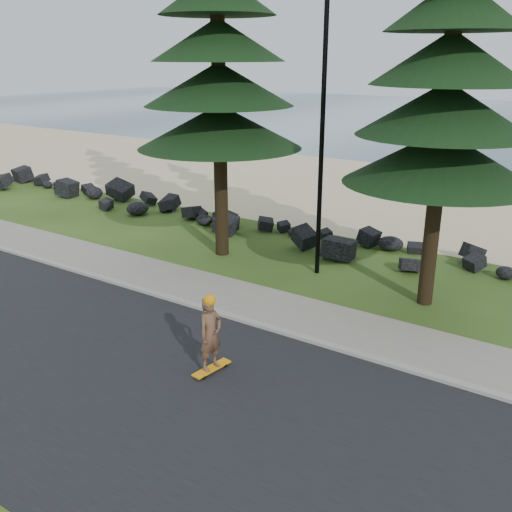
# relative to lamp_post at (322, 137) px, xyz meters

# --- Properties ---
(ground) EXTENTS (160.00, 160.00, 0.00)m
(ground) POSITION_rel_lamp_post_xyz_m (0.00, -3.20, -4.13)
(ground) COLOR #2D4716
(ground) RESTS_ON ground
(road) EXTENTS (160.00, 7.00, 0.02)m
(road) POSITION_rel_lamp_post_xyz_m (0.00, -7.70, -4.12)
(road) COLOR black
(road) RESTS_ON ground
(kerb) EXTENTS (160.00, 0.20, 0.10)m
(kerb) POSITION_rel_lamp_post_xyz_m (0.00, -4.10, -4.08)
(kerb) COLOR #9C988C
(kerb) RESTS_ON ground
(sidewalk) EXTENTS (160.00, 2.00, 0.08)m
(sidewalk) POSITION_rel_lamp_post_xyz_m (0.00, -3.00, -4.09)
(sidewalk) COLOR gray
(sidewalk) RESTS_ON ground
(beach_sand) EXTENTS (160.00, 15.00, 0.01)m
(beach_sand) POSITION_rel_lamp_post_xyz_m (0.00, 11.30, -4.13)
(beach_sand) COLOR #CFB38A
(beach_sand) RESTS_ON ground
(seawall_boulders) EXTENTS (60.00, 2.40, 1.10)m
(seawall_boulders) POSITION_rel_lamp_post_xyz_m (0.00, 2.40, -4.13)
(seawall_boulders) COLOR black
(seawall_boulders) RESTS_ON ground
(lamp_post) EXTENTS (0.25, 0.14, 8.14)m
(lamp_post) POSITION_rel_lamp_post_xyz_m (0.00, 0.00, 0.00)
(lamp_post) COLOR black
(lamp_post) RESTS_ON ground
(skateboarder) EXTENTS (0.46, 0.98, 1.78)m
(skateboarder) POSITION_rel_lamp_post_xyz_m (0.89, -6.45, -3.24)
(skateboarder) COLOR orange
(skateboarder) RESTS_ON ground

